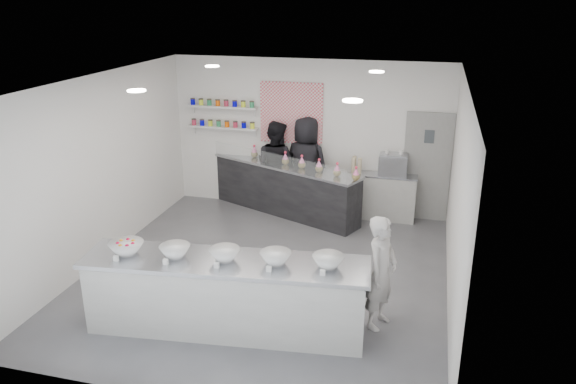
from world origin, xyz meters
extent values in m
plane|color=#515156|center=(0.00, 0.00, 0.00)|extent=(6.00, 6.00, 0.00)
plane|color=white|center=(0.00, 0.00, 3.00)|extent=(6.00, 6.00, 0.00)
plane|color=white|center=(0.00, 3.00, 1.50)|extent=(5.50, 0.00, 5.50)
plane|color=white|center=(-2.75, 0.00, 1.50)|extent=(0.00, 6.00, 6.00)
plane|color=white|center=(2.75, 0.00, 1.50)|extent=(0.00, 6.00, 6.00)
cube|color=gray|center=(2.30, 2.97, 1.05)|extent=(0.88, 0.04, 2.10)
cube|color=#DF4254|center=(-0.35, 2.98, 1.95)|extent=(1.25, 0.03, 1.20)
cube|color=silver|center=(-1.75, 2.90, 1.60)|extent=(1.45, 0.22, 0.04)
cube|color=silver|center=(-1.75, 2.90, 2.02)|extent=(1.45, 0.22, 0.04)
cylinder|color=white|center=(-1.40, -1.00, 2.98)|extent=(0.24, 0.24, 0.02)
cylinder|color=white|center=(1.40, -1.00, 2.98)|extent=(0.24, 0.24, 0.02)
cylinder|color=white|center=(-1.40, 1.60, 2.98)|extent=(0.24, 0.24, 0.02)
cylinder|color=white|center=(1.40, 1.60, 2.98)|extent=(0.24, 0.24, 0.02)
cube|color=beige|center=(-0.06, -1.57, 0.50)|extent=(3.72, 1.22, 1.00)
cube|color=black|center=(-0.37, 2.60, 0.50)|extent=(3.22, 1.84, 1.01)
cube|color=white|center=(-0.49, 2.34, 1.14)|extent=(2.94, 1.29, 0.27)
cube|color=beige|center=(1.55, 2.78, 0.45)|extent=(1.21, 0.39, 0.90)
cube|color=#93969E|center=(1.68, 2.78, 1.10)|extent=(0.53, 0.36, 0.40)
imported|color=#BCB8B5|center=(1.85, -0.97, 0.77)|extent=(0.53, 0.65, 1.54)
imported|color=black|center=(-0.64, 2.85, 0.90)|extent=(1.06, 0.94, 1.80)
imported|color=black|center=(-0.02, 2.85, 0.96)|extent=(1.05, 0.80, 1.92)
camera|label=1|loc=(2.32, -7.51, 4.18)|focal=35.00mm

